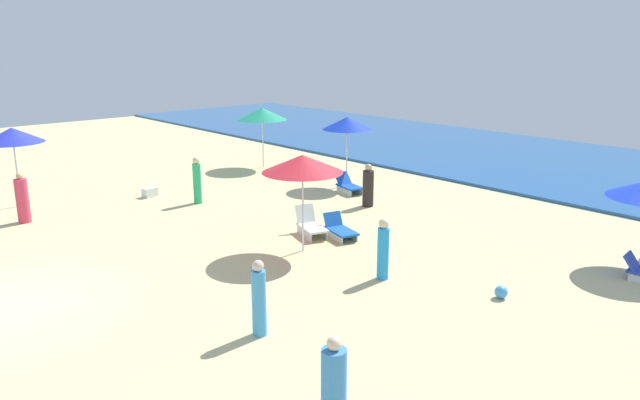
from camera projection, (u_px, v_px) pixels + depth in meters
ground_plane at (18, 304)px, 13.68m from camera, size 60.00×60.00×0.00m
ocean at (547, 162)px, 28.86m from camera, size 60.00×12.90×0.12m
umbrella_0 at (302, 164)px, 16.46m from camera, size 2.22×2.22×2.73m
lounge_chair_0_0 at (311, 226)px, 18.39m from camera, size 1.42×0.97×0.83m
lounge_chair_0_1 at (340, 230)px, 18.20m from camera, size 1.33×0.87×0.66m
umbrella_1 at (12, 135)px, 21.00m from camera, size 2.09×2.09×2.79m
umbrella_3 at (262, 114)px, 27.54m from camera, size 2.24×2.24×2.72m
umbrella_4 at (347, 123)px, 23.99m from camera, size 1.96×1.96×2.77m
lounge_chair_4_0 at (348, 186)px, 23.46m from camera, size 1.42×0.87×0.70m
beachgoer_0 at (368, 187)px, 21.45m from camera, size 0.50×0.50×1.52m
beachgoer_1 at (22, 200)px, 19.57m from camera, size 0.55×0.55×1.63m
beachgoer_2 at (197, 181)px, 21.82m from camera, size 0.38×0.38×1.69m
beachgoer_3 at (383, 250)px, 14.95m from camera, size 0.29×0.29×1.55m
beachgoer_4 at (259, 299)px, 12.09m from camera, size 0.39×0.39×1.59m
beachgoer_5 at (334, 386)px, 9.22m from camera, size 0.55×0.55×1.52m
beach_ball_1 at (501, 292)px, 13.97m from camera, size 0.30×0.30×0.30m
cooler_box_2 at (150, 192)px, 22.87m from camera, size 0.43×0.57×0.34m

